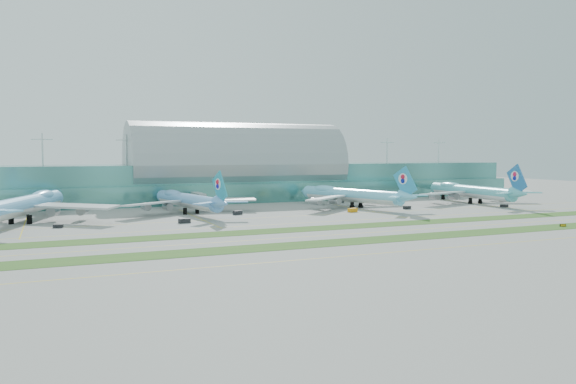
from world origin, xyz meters
name	(u,v)px	position (x,y,z in m)	size (l,w,h in m)	color
ground	(349,227)	(0.00, 0.00, 0.00)	(700.00, 700.00, 0.00)	gray
terminal	(237,174)	(0.01, 128.79, 14.23)	(340.00, 69.10, 36.00)	#3D7A75
grass_strip_near	(393,238)	(0.00, -28.00, 0.04)	(420.00, 12.00, 0.08)	#2D591E
grass_strip_far	(346,227)	(0.00, 2.00, 0.04)	(420.00, 12.00, 0.08)	#2D591E
taxiline_a	(434,249)	(0.00, -48.00, 0.01)	(420.00, 0.35, 0.01)	yellow
taxiline_b	(369,233)	(0.00, -14.00, 0.01)	(420.00, 0.35, 0.01)	yellow
taxiline_c	(326,222)	(0.00, 18.00, 0.01)	(420.00, 0.35, 0.01)	yellow
taxiline_d	(302,216)	(0.00, 40.00, 0.01)	(420.00, 0.35, 0.01)	yellow
airliner_a	(25,204)	(-105.91, 60.63, 7.06)	(69.39, 80.67, 22.90)	#6CB6EF
airliner_b	(187,199)	(-42.12, 68.39, 6.02)	(61.37, 70.51, 19.52)	#67A6E4
airliner_c	(350,194)	(36.12, 63.60, 6.37)	(63.18, 73.25, 20.64)	#71D5FA
airliner_d	(470,191)	(105.85, 59.79, 6.54)	(67.78, 77.08, 21.21)	#5CC0CA
gse_b	(58,226)	(-94.73, 38.89, 0.60)	(3.29, 1.73, 1.21)	black
gse_c	(184,221)	(-50.82, 34.92, 0.85)	(4.29, 2.04, 1.71)	black
gse_d	(238,213)	(-23.64, 54.41, 0.86)	(3.70, 2.06, 1.72)	black
gse_e	(353,210)	(26.59, 44.14, 0.89)	(4.21, 2.16, 1.78)	orange
gse_f	(407,208)	(56.36, 45.35, 0.76)	(3.34, 1.80, 1.52)	black
gse_g	(504,206)	(105.39, 35.04, 0.66)	(3.60, 1.83, 1.32)	black
gse_h	(502,200)	(127.62, 59.28, 0.74)	(3.43, 1.65, 1.49)	black
taxiway_sign_east	(563,225)	(71.34, -28.31, 0.51)	(2.44, 0.77, 1.04)	black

